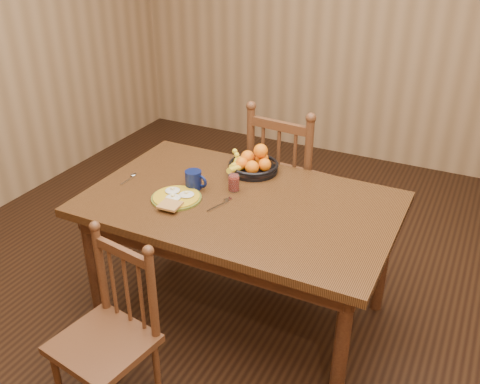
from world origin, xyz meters
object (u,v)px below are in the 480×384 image
at_px(chair_far, 289,184).
at_px(breakfast_plate, 176,198).
at_px(chair_near, 109,336).
at_px(dining_table, 240,214).
at_px(coffee_mug, 194,180).
at_px(fruit_bowl, 253,164).

distance_m(chair_far, breakfast_plate, 0.95).
xyz_separation_m(chair_far, chair_near, (-0.23, -1.56, -0.09)).
xyz_separation_m(dining_table, coffee_mug, (-0.28, 0.01, 0.14)).
xyz_separation_m(coffee_mug, fruit_bowl, (0.19, 0.33, -0.00)).
relative_size(coffee_mug, fruit_bowl, 0.41).
relative_size(dining_table, chair_far, 1.52).
relative_size(chair_near, breakfast_plate, 2.99).
xyz_separation_m(chair_far, breakfast_plate, (-0.30, -0.86, 0.25)).
relative_size(chair_far, fruit_bowl, 3.25).
bearing_deg(chair_far, chair_near, 86.70).
bearing_deg(chair_far, fruit_bowl, 82.55).
xyz_separation_m(chair_far, fruit_bowl, (-0.08, -0.38, 0.29)).
distance_m(chair_near, coffee_mug, 0.93).
height_order(chair_far, breakfast_plate, chair_far).
bearing_deg(dining_table, breakfast_plate, -155.09).
bearing_deg(fruit_bowl, chair_far, 77.58).
height_order(chair_far, chair_near, chair_far).
bearing_deg(coffee_mug, breakfast_plate, -96.81).
relative_size(dining_table, breakfast_plate, 5.51).
xyz_separation_m(chair_near, breakfast_plate, (-0.07, 0.70, 0.34)).
bearing_deg(dining_table, fruit_bowl, 104.70).
relative_size(dining_table, coffee_mug, 11.96).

